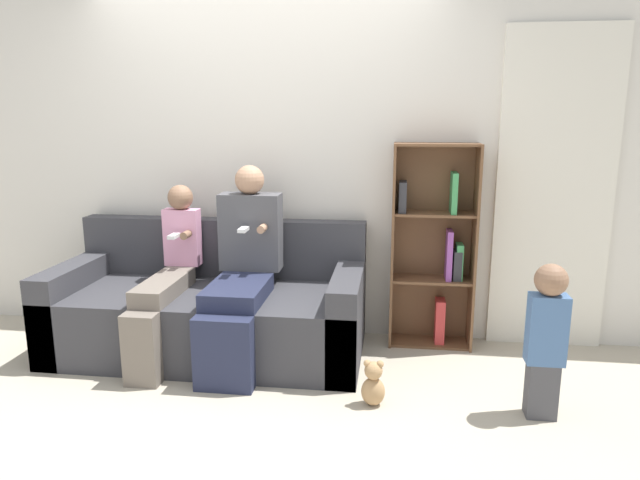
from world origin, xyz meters
name	(u,v)px	position (x,y,z in m)	size (l,w,h in m)	color
ground_plane	(234,390)	(0.00, 0.00, 0.00)	(14.00, 14.00, 0.00)	#B2A893
back_wall	(268,162)	(0.00, 1.05, 1.27)	(10.00, 0.06, 2.55)	silver
curtain_panel	(554,192)	(2.01, 1.00, 1.10)	(0.78, 0.04, 2.20)	silver
couch	(210,311)	(-0.32, 0.55, 0.29)	(2.09, 0.92, 0.87)	#38383D
adult_seated	(242,264)	(-0.05, 0.47, 0.65)	(0.42, 0.87, 1.28)	#232842
child_seated	(166,276)	(-0.57, 0.42, 0.57)	(0.25, 0.90, 1.14)	#70665B
toddler_standing	(546,335)	(1.75, -0.07, 0.47)	(0.20, 0.17, 0.86)	#47474C
bookshelf	(435,248)	(1.22, 0.92, 0.70)	(0.58, 0.26, 1.43)	brown
teddy_bear	(373,384)	(0.84, -0.07, 0.13)	(0.13, 0.11, 0.27)	tan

